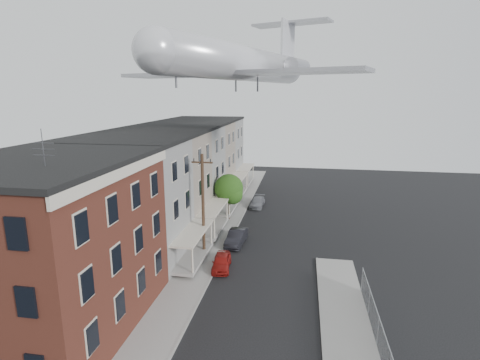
% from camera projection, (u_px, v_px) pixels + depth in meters
% --- Properties ---
extents(sidewalk_left, '(3.00, 62.00, 0.12)m').
position_uv_depth(sidewalk_left, '(220.00, 231.00, 38.28)').
color(sidewalk_left, gray).
rests_on(sidewalk_left, ground).
extents(curb_left, '(0.15, 62.00, 0.14)m').
position_uv_depth(curb_left, '(234.00, 232.00, 38.04)').
color(curb_left, gray).
rests_on(curb_left, ground).
extents(corner_building, '(10.31, 12.30, 12.15)m').
position_uv_depth(corner_building, '(48.00, 245.00, 21.86)').
color(corner_building, '#3A1A12').
rests_on(corner_building, ground).
extents(row_house_a, '(11.98, 7.00, 10.30)m').
position_uv_depth(row_house_a, '(124.00, 201.00, 30.99)').
color(row_house_a, slate).
rests_on(row_house_a, ground).
extents(row_house_b, '(11.98, 7.00, 10.30)m').
position_uv_depth(row_house_b, '(156.00, 182.00, 37.71)').
color(row_house_b, gray).
rests_on(row_house_b, ground).
extents(row_house_c, '(11.98, 7.00, 10.30)m').
position_uv_depth(row_house_c, '(179.00, 169.00, 44.44)').
color(row_house_c, slate).
rests_on(row_house_c, ground).
extents(row_house_d, '(11.98, 7.00, 10.30)m').
position_uv_depth(row_house_d, '(195.00, 159.00, 51.16)').
color(row_house_d, gray).
rests_on(row_house_d, ground).
extents(row_house_e, '(11.98, 7.00, 10.30)m').
position_uv_depth(row_house_e, '(208.00, 151.00, 57.89)').
color(row_house_e, slate).
rests_on(row_house_e, ground).
extents(utility_pole, '(1.80, 0.26, 9.00)m').
position_uv_depth(utility_pole, '(203.00, 205.00, 31.49)').
color(utility_pole, black).
rests_on(utility_pole, ground).
extents(street_tree, '(3.22, 3.20, 5.20)m').
position_uv_depth(street_tree, '(230.00, 190.00, 41.25)').
color(street_tree, black).
rests_on(street_tree, ground).
extents(car_near, '(1.77, 3.61, 1.18)m').
position_uv_depth(car_near, '(222.00, 262.00, 30.10)').
color(car_near, maroon).
rests_on(car_near, ground).
extents(car_mid, '(1.70, 4.20, 1.36)m').
position_uv_depth(car_mid, '(236.00, 237.00, 35.02)').
color(car_mid, black).
rests_on(car_mid, ground).
extents(car_far, '(1.78, 4.04, 1.15)m').
position_uv_depth(car_far, '(257.00, 202.00, 46.78)').
color(car_far, slate).
rests_on(car_far, ground).
extents(airplane, '(24.04, 27.52, 7.99)m').
position_uv_depth(airplane, '(245.00, 63.00, 35.65)').
color(airplane, silver).
rests_on(airplane, ground).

